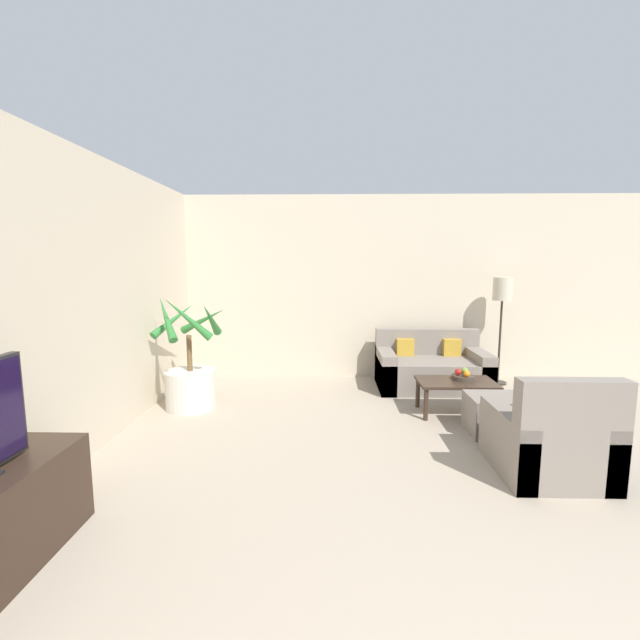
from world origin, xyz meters
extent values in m
cube|color=beige|center=(0.00, 6.69, 1.35)|extent=(8.51, 0.06, 2.70)
cube|color=beige|center=(-3.49, 3.33, 1.35)|extent=(0.06, 8.26, 2.70)
cylinder|color=beige|center=(-2.97, 5.19, 0.23)|extent=(0.58, 0.58, 0.45)
cylinder|color=brown|center=(-2.97, 5.19, 0.67)|extent=(0.06, 0.06, 0.42)
cone|color=#2D7533|center=(-2.71, 5.19, 1.07)|extent=(0.10, 0.60, 0.46)
cone|color=#2D7533|center=(-2.88, 5.47, 1.02)|extent=(0.64, 0.29, 0.37)
cone|color=#2D7533|center=(-3.20, 5.36, 1.04)|extent=(0.44, 0.56, 0.41)
cone|color=#2D7533|center=(-3.17, 5.05, 1.10)|extent=(0.41, 0.51, 0.51)
cone|color=#2D7533|center=(-2.90, 4.97, 1.11)|extent=(0.55, 0.26, 0.53)
cube|color=gray|center=(0.07, 6.06, 0.20)|extent=(1.46, 0.87, 0.41)
cube|color=gray|center=(0.07, 6.42, 0.59)|extent=(1.46, 0.16, 0.37)
cube|color=gray|center=(-0.56, 6.06, 0.26)|extent=(0.20, 0.87, 0.53)
cube|color=gray|center=(0.70, 6.06, 0.26)|extent=(0.20, 0.87, 0.53)
cube|color=gold|center=(-0.26, 6.30, 0.53)|extent=(0.24, 0.12, 0.24)
cube|color=gold|center=(0.40, 6.30, 0.53)|extent=(0.24, 0.12, 0.24)
cylinder|color=#2D2823|center=(1.08, 6.33, 0.01)|extent=(0.24, 0.24, 0.03)
cylinder|color=#2D2823|center=(1.08, 6.33, 0.61)|extent=(0.03, 0.03, 1.17)
cylinder|color=beige|center=(1.08, 6.33, 1.36)|extent=(0.26, 0.26, 0.32)
cylinder|color=#38281E|center=(-0.27, 4.85, 0.18)|extent=(0.05, 0.05, 0.35)
cylinder|color=#38281E|center=(0.50, 4.85, 0.18)|extent=(0.05, 0.05, 0.35)
cylinder|color=#38281E|center=(-0.27, 5.29, 0.18)|extent=(0.05, 0.05, 0.35)
cylinder|color=#38281E|center=(0.50, 5.29, 0.18)|extent=(0.05, 0.05, 0.35)
cube|color=#38281E|center=(0.11, 5.07, 0.37)|extent=(0.86, 0.53, 0.03)
cylinder|color=#42382D|center=(0.21, 5.13, 0.41)|extent=(0.25, 0.25, 0.05)
sphere|color=red|center=(0.15, 5.13, 0.47)|extent=(0.08, 0.08, 0.08)
sphere|color=olive|center=(0.24, 5.18, 0.48)|extent=(0.08, 0.08, 0.08)
sphere|color=orange|center=(0.23, 5.05, 0.47)|extent=(0.07, 0.07, 0.07)
cube|color=gray|center=(0.45, 3.70, 0.21)|extent=(0.80, 0.83, 0.42)
cube|color=gray|center=(0.45, 3.37, 0.65)|extent=(0.80, 0.16, 0.46)
cube|color=gray|center=(0.13, 3.70, 0.26)|extent=(0.16, 0.83, 0.52)
cube|color=gray|center=(0.77, 3.70, 0.26)|extent=(0.16, 0.83, 0.52)
cube|color=gray|center=(0.42, 4.51, 0.19)|extent=(0.68, 0.47, 0.38)
camera|label=1|loc=(-1.33, 0.31, 1.72)|focal=24.00mm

